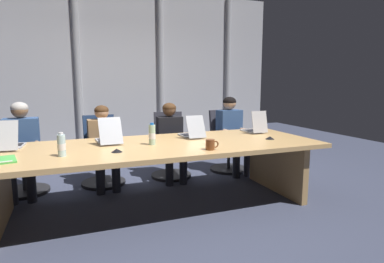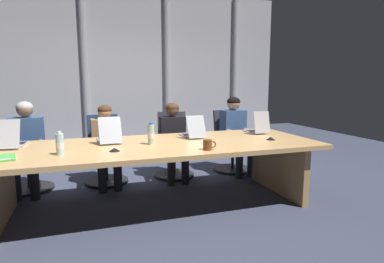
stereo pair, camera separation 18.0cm
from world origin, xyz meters
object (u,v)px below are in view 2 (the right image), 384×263
laptop_center (192,133)px  office_chair_left_mid (105,158)px  office_chair_left_end (28,164)px  water_bottle_secondary (60,144)px  laptop_left_end (13,141)px  laptop_left_mid (109,137)px  coffee_mug_near (208,145)px  conference_mic_left_side (114,150)px  water_bottle_primary (151,135)px  spiral_notepad (1,158)px  person_left_end (26,142)px  person_center (174,136)px  office_chair_center (174,153)px  person_left_mid (107,141)px  conference_mic_middle (271,138)px  laptop_right_mid (257,129)px  office_chair_right_mid (231,149)px  person_right_mid (236,130)px

laptop_center → office_chair_left_mid: 1.39m
office_chair_left_end → water_bottle_secondary: size_ratio=4.20×
laptop_left_end → laptop_left_mid: 0.99m
coffee_mug_near → conference_mic_left_side: 0.94m
water_bottle_primary → spiral_notepad: (-1.41, -0.24, -0.10)m
laptop_left_mid → water_bottle_secondary: laptop_left_mid is taller
spiral_notepad → laptop_left_end: bearing=79.6°
laptop_center → coffee_mug_near: laptop_center is taller
water_bottle_secondary → coffee_mug_near: bearing=-9.7°
water_bottle_secondary → person_left_end: bearing=111.4°
laptop_left_end → person_center: size_ratio=0.42×
laptop_left_end → coffee_mug_near: (1.91, -0.82, -0.01)m
office_chair_center → water_bottle_primary: water_bottle_primary is taller
laptop_left_mid → person_left_mid: bearing=-3.4°
person_left_mid → conference_mic_left_side: person_left_mid is taller
person_left_end → water_bottle_primary: bearing=53.8°
office_chair_left_end → laptop_left_end: bearing=-6.5°
laptop_left_end → conference_mic_middle: (2.83, -0.52, -0.04)m
laptop_right_mid → office_chair_left_mid: laptop_right_mid is taller
person_left_mid → person_center: 0.95m
office_chair_left_mid → person_center: (0.96, -0.16, 0.28)m
office_chair_center → spiral_notepad: 2.45m
laptop_right_mid → office_chair_left_end: size_ratio=0.40×
water_bottle_primary → office_chair_left_end: bearing=141.0°
office_chair_right_mid → spiral_notepad: 3.28m
water_bottle_primary → conference_mic_middle: size_ratio=2.21×
person_center → person_right_mid: 1.00m
conference_mic_middle → office_chair_left_mid: bearing=144.2°
conference_mic_left_side → spiral_notepad: 0.99m
office_chair_right_mid → water_bottle_secondary: office_chair_right_mid is taller
water_bottle_primary → conference_mic_left_side: 0.49m
office_chair_left_end → conference_mic_middle: 3.16m
conference_mic_left_side → conference_mic_middle: (1.83, 0.06, 0.00)m
person_right_mid → coffee_mug_near: 1.81m
office_chair_left_end → person_right_mid: (2.95, -0.15, 0.33)m
laptop_left_mid → water_bottle_primary: (0.43, -0.32, 0.05)m
office_chair_right_mid → laptop_left_mid: bearing=-72.9°
person_left_end → coffee_mug_near: (1.89, -1.47, 0.12)m
laptop_left_end → conference_mic_middle: 2.88m
laptop_left_end → spiral_notepad: size_ratio=1.37×
office_chair_left_end → conference_mic_middle: bearing=58.2°
water_bottle_primary → spiral_notepad: size_ratio=0.71×
spiral_notepad → water_bottle_primary: bearing=-1.6°
person_right_mid → conference_mic_middle: person_right_mid is taller
water_bottle_secondary → spiral_notepad: water_bottle_secondary is taller
water_bottle_primary → conference_mic_middle: water_bottle_primary is taller
laptop_left_end → conference_mic_left_side: laptop_left_end is taller
office_chair_left_end → water_bottle_secondary: (0.50, -1.39, 0.49)m
laptop_right_mid → office_chair_left_mid: bearing=68.4°
laptop_right_mid → conference_mic_middle: (-0.11, -0.52, -0.04)m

